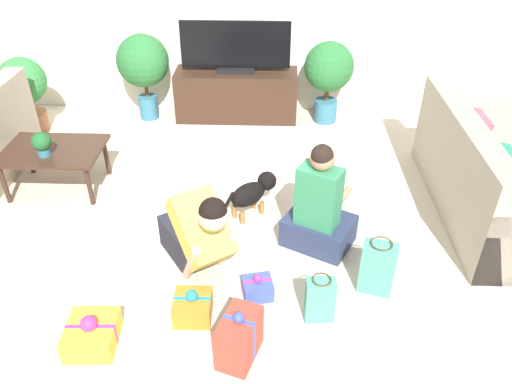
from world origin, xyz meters
The scene contains 19 objects.
ground_plane centered at (0.00, 0.00, 0.00)m, with size 16.00×16.00×0.00m, color beige.
wall_back centered at (0.00, 2.63, 1.30)m, with size 8.40×0.06×2.60m.
sofa_right centered at (2.40, 0.51, 0.31)m, with size 0.90×1.99×0.87m.
coffee_table centered at (-1.50, 0.72, 0.37)m, with size 0.89×0.65×0.42m.
tv_console centered at (0.07, 2.33, 0.29)m, with size 1.42×0.45×0.58m.
tv centered at (0.07, 2.33, 0.83)m, with size 1.24×0.20×0.58m.
potted_plant_back_right centered at (1.13, 2.28, 0.61)m, with size 0.56×0.56×0.95m.
potted_plant_back_left centered at (-0.99, 2.28, 0.67)m, with size 0.60×0.60×1.01m.
potted_plant_corner_left centered at (-2.25, 1.91, 0.52)m, with size 0.52×0.52×0.85m.
person_kneeling centered at (-0.02, -0.37, 0.36)m, with size 0.69×0.82×0.81m.
person_sitting centered at (0.89, -0.04, 0.33)m, with size 0.65×0.61×0.93m.
dog centered at (0.36, 0.38, 0.23)m, with size 0.45×0.42×0.35m.
gift_box_a centered at (0.00, -0.85, 0.09)m, with size 0.26×0.25×0.24m.
gift_box_b centered at (-0.62, -1.10, 0.09)m, with size 0.33×0.35×0.24m.
gift_box_c centered at (0.34, -1.16, 0.16)m, with size 0.30×0.38×0.38m.
gift_box_d centered at (0.43, -0.64, 0.07)m, with size 0.24×0.22×0.20m.
gift_bag_a centered at (1.28, -0.54, 0.21)m, with size 0.27×0.19×0.44m.
gift_bag_b centered at (0.86, -0.83, 0.17)m, with size 0.20×0.14×0.36m.
tabletop_plant centered at (-1.52, 0.60, 0.54)m, with size 0.17×0.17×0.22m.
Camera 1 is at (0.52, -3.21, 2.62)m, focal length 35.00 mm.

